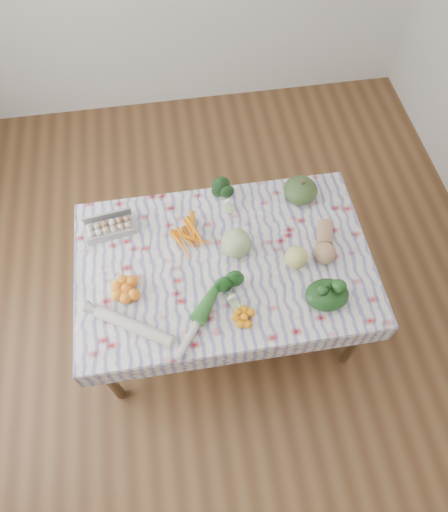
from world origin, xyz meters
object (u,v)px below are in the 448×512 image
at_px(egg_carton, 110,229).
at_px(cabbage, 236,243).
at_px(dining_table, 224,268).
at_px(kabocha_squash, 301,190).
at_px(grapefruit, 296,257).
at_px(butternut_squash, 325,241).

xyz_separation_m(egg_carton, cabbage, (0.69, -0.24, 0.05)).
height_order(dining_table, kabocha_squash, kabocha_squash).
xyz_separation_m(egg_carton, grapefruit, (1.00, -0.37, 0.03)).
xyz_separation_m(butternut_squash, grapefruit, (-0.19, -0.08, 0.00)).
bearing_deg(kabocha_squash, grapefruit, -106.86).
xyz_separation_m(cabbage, grapefruit, (0.31, -0.13, -0.02)).
bearing_deg(butternut_squash, kabocha_squash, 113.49).
bearing_deg(dining_table, cabbage, 35.71).
bearing_deg(grapefruit, cabbage, 157.31).
xyz_separation_m(kabocha_squash, grapefruit, (-0.14, -0.45, -0.00)).
distance_m(cabbage, butternut_squash, 0.50).
distance_m(egg_carton, kabocha_squash, 1.14).
height_order(dining_table, cabbage, cabbage).
relative_size(dining_table, grapefruit, 12.42).
xyz_separation_m(dining_table, grapefruit, (0.39, -0.07, 0.15)).
distance_m(egg_carton, cabbage, 0.73).
distance_m(dining_table, cabbage, 0.19).
height_order(cabbage, grapefruit, cabbage).
bearing_deg(cabbage, butternut_squash, -6.01).
bearing_deg(dining_table, butternut_squash, 0.30).
bearing_deg(egg_carton, cabbage, -26.76).
xyz_separation_m(dining_table, kabocha_squash, (0.52, 0.38, 0.15)).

